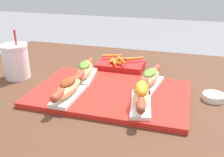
{
  "coord_description": "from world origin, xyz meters",
  "views": [
    {
      "loc": [
        0.22,
        -0.89,
        1.17
      ],
      "look_at": [
        -0.02,
        -0.08,
        0.82
      ],
      "focal_mm": 42.0,
      "sensor_mm": 36.0,
      "label": 1
    }
  ],
  "objects": [
    {
      "name": "drink_cup",
      "position": [
        -0.43,
        -0.04,
        0.83
      ],
      "size": [
        0.1,
        0.1,
        0.2
      ],
      "color": "white",
      "rests_on": "patio_table"
    },
    {
      "name": "hot_dog_1",
      "position": [
        0.1,
        -0.18,
        0.81
      ],
      "size": [
        0.09,
        0.22,
        0.08
      ],
      "color": "white",
      "rests_on": "serving_tray"
    },
    {
      "name": "hot_dog_3",
      "position": [
        0.1,
        -0.02,
        0.81
      ],
      "size": [
        0.09,
        0.22,
        0.06
      ],
      "color": "white",
      "rests_on": "serving_tray"
    },
    {
      "name": "fries_basket",
      "position": [
        -0.05,
        0.16,
        0.78
      ],
      "size": [
        0.2,
        0.14,
        0.06
      ],
      "color": "red",
      "rests_on": "patio_table"
    },
    {
      "name": "sauce_bowl",
      "position": [
        0.33,
        -0.03,
        0.77
      ],
      "size": [
        0.07,
        0.07,
        0.02
      ],
      "color": "white",
      "rests_on": "patio_table"
    },
    {
      "name": "serving_tray",
      "position": [
        -0.02,
        -0.1,
        0.77
      ],
      "size": [
        0.54,
        0.34,
        0.02
      ],
      "color": "red",
      "rests_on": "patio_table"
    },
    {
      "name": "hot_dog_2",
      "position": [
        -0.15,
        -0.02,
        0.81
      ],
      "size": [
        0.09,
        0.22,
        0.07
      ],
      "color": "white",
      "rests_on": "serving_tray"
    },
    {
      "name": "hot_dog_0",
      "position": [
        -0.14,
        -0.18,
        0.81
      ],
      "size": [
        0.06,
        0.22,
        0.07
      ],
      "color": "white",
      "rests_on": "serving_tray"
    }
  ]
}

